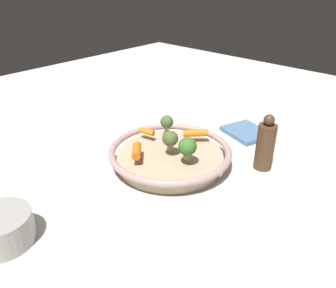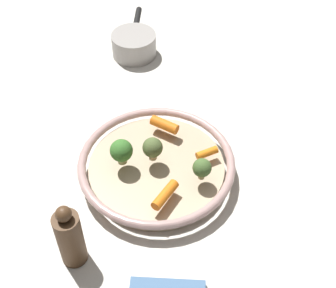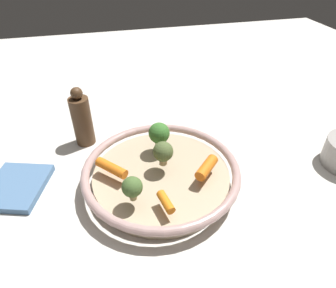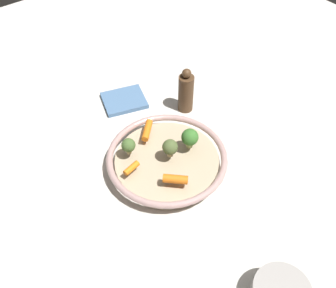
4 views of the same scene
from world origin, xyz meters
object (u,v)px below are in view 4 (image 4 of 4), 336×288
at_px(broccoli_floret_large, 170,147).
at_px(pepper_mill, 186,92).
at_px(serving_bowl, 167,160).
at_px(baby_carrot_left, 131,168).
at_px(baby_carrot_center, 175,179).
at_px(dish_towel, 124,100).
at_px(baby_carrot_back, 147,130).
at_px(broccoli_floret_mid, 190,137).
at_px(broccoli_floret_edge, 128,145).

distance_m(broccoli_floret_large, pepper_mill, 0.24).
bearing_deg(serving_bowl, baby_carrot_left, 171.69).
height_order(serving_bowl, baby_carrot_center, baby_carrot_center).
bearing_deg(dish_towel, broccoli_floret_large, -99.56).
xyz_separation_m(baby_carrot_left, baby_carrot_back, (0.11, 0.08, 0.00)).
distance_m(serving_bowl, pepper_mill, 0.24).
xyz_separation_m(baby_carrot_back, broccoli_floret_mid, (0.06, -0.11, 0.02)).
xyz_separation_m(baby_carrot_back, broccoli_floret_edge, (-0.08, -0.03, 0.02)).
bearing_deg(serving_bowl, dish_towel, 79.17).
distance_m(baby_carrot_center, broccoli_floret_edge, 0.15).
height_order(serving_bowl, broccoli_floret_mid, broccoli_floret_mid).
distance_m(broccoli_floret_edge, pepper_mill, 0.28).
distance_m(broccoli_floret_large, broccoli_floret_edge, 0.11).
distance_m(serving_bowl, baby_carrot_left, 0.11).
bearing_deg(broccoli_floret_edge, broccoli_floret_mid, -29.30).
relative_size(baby_carrot_center, dish_towel, 0.47).
distance_m(serving_bowl, baby_carrot_center, 0.10).
bearing_deg(pepper_mill, broccoli_floret_edge, -162.62).
height_order(broccoli_floret_mid, broccoli_floret_large, broccoli_floret_mid).
bearing_deg(broccoli_floret_edge, baby_carrot_back, 20.37).
relative_size(baby_carrot_center, broccoli_floret_mid, 1.09).
bearing_deg(pepper_mill, serving_bowl, -141.69).
relative_size(baby_carrot_center, broccoli_floret_edge, 1.28).
relative_size(baby_carrot_back, broccoli_floret_mid, 1.21).
bearing_deg(serving_bowl, baby_carrot_back, 85.84).
xyz_separation_m(serving_bowl, baby_carrot_center, (-0.04, -0.08, 0.03)).
distance_m(baby_carrot_center, pepper_mill, 0.32).
bearing_deg(broccoli_floret_large, baby_carrot_back, 89.25).
bearing_deg(baby_carrot_center, pepper_mill, 45.58).
height_order(baby_carrot_left, dish_towel, baby_carrot_left).
bearing_deg(broccoli_floret_mid, dish_towel, 92.11).
bearing_deg(broccoli_floret_mid, pepper_mill, 52.91).
distance_m(broccoli_floret_mid, broccoli_floret_edge, 0.16).
relative_size(serving_bowl, broccoli_floret_edge, 6.72).
xyz_separation_m(baby_carrot_center, broccoli_floret_large, (0.04, 0.08, 0.02)).
relative_size(serving_bowl, dish_towel, 2.47).
bearing_deg(dish_towel, baby_carrot_left, -119.60).
height_order(broccoli_floret_mid, pepper_mill, pepper_mill).
relative_size(baby_carrot_left, baby_carrot_center, 0.74).
relative_size(broccoli_floret_large, dish_towel, 0.40).
distance_m(serving_bowl, baby_carrot_back, 0.10).
bearing_deg(baby_carrot_back, pepper_mill, 16.02).
bearing_deg(baby_carrot_back, baby_carrot_left, -142.92).
height_order(baby_carrot_center, broccoli_floret_edge, broccoli_floret_edge).
height_order(baby_carrot_left, pepper_mill, pepper_mill).
relative_size(broccoli_floret_large, pepper_mill, 0.35).
xyz_separation_m(baby_carrot_left, broccoli_floret_edge, (0.03, 0.05, 0.02)).
distance_m(baby_carrot_left, baby_carrot_back, 0.14).
xyz_separation_m(baby_carrot_left, dish_towel, (0.16, 0.28, -0.05)).
bearing_deg(broccoli_floret_large, serving_bowl, 134.12).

